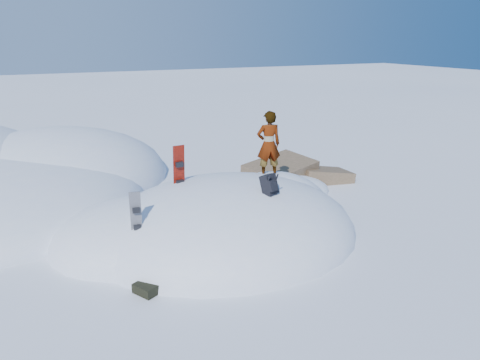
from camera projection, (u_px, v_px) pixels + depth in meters
name	position (u px, v px, depth m)	size (l,w,h in m)	color
ground	(228.00, 236.00, 12.31)	(120.00, 120.00, 0.00)	white
snow_mound	(218.00, 233.00, 12.45)	(8.00, 6.00, 3.00)	silver
rock_outcrop	(288.00, 185.00, 16.45)	(4.68, 4.41, 1.68)	brown
snowboard_red	(179.00, 175.00, 12.18)	(0.32, 0.20, 1.65)	red
snowboard_dark	(136.00, 220.00, 10.34)	(0.26, 0.18, 1.33)	black
backpack	(270.00, 185.00, 11.28)	(0.47, 0.53, 0.59)	black
gear_pile	(155.00, 283.00, 9.71)	(0.97, 0.76, 0.25)	black
person	(269.00, 144.00, 13.20)	(0.70, 0.46, 1.91)	slate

